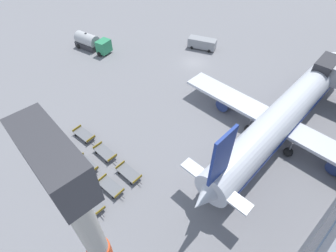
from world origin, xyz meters
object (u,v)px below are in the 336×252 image
at_px(baggage_dolly_row_mid_b_col_c, 129,173).
at_px(baggage_dolly_row_mid_b_col_b, 105,153).
at_px(baggage_dolly_row_near_col_c, 92,203).
at_px(baggage_dolly_row_mid_b_col_a, 84,135).
at_px(fuel_tanker_primary, 91,43).
at_px(service_van, 202,43).
at_px(baggage_dolly_row_mid_a_col_c, 111,187).
at_px(baggage_dolly_row_near_col_a, 49,159).
at_px(baggage_dolly_row_mid_a_col_b, 86,165).
at_px(baggage_dolly_row_mid_a_col_a, 66,147).
at_px(baggage_dolly_row_near_col_b, 68,179).
at_px(airplane, 283,116).

bearing_deg(baggage_dolly_row_mid_b_col_c, baggage_dolly_row_mid_b_col_b, -175.29).
xyz_separation_m(baggage_dolly_row_near_col_c, baggage_dolly_row_mid_b_col_a, (-9.51, 4.49, 0.00)).
xyz_separation_m(fuel_tanker_primary, baggage_dolly_row_mid_b_col_c, (29.20, -12.51, -0.86)).
height_order(service_van, baggage_dolly_row_mid_a_col_c, service_van).
xyz_separation_m(baggage_dolly_row_near_col_a, baggage_dolly_row_mid_b_col_b, (3.95, 5.70, 0.00)).
xyz_separation_m(service_van, baggage_dolly_row_near_col_a, (6.03, -34.91, -0.65)).
distance_m(baggage_dolly_row_mid_a_col_b, baggage_dolly_row_mid_b_col_a, 5.15).
bearing_deg(baggage_dolly_row_mid_a_col_a, baggage_dolly_row_mid_b_col_c, 22.14).
height_order(baggage_dolly_row_mid_b_col_a, baggage_dolly_row_mid_b_col_b, same).
bearing_deg(baggage_dolly_row_near_col_b, baggage_dolly_row_mid_b_col_c, 54.56).
relative_size(baggage_dolly_row_mid_a_col_c, baggage_dolly_row_mid_b_col_b, 1.00).
distance_m(baggage_dolly_row_mid_a_col_a, baggage_dolly_row_mid_b_col_a, 2.83).
relative_size(airplane, baggage_dolly_row_near_col_c, 9.55).
relative_size(baggage_dolly_row_mid_a_col_b, baggage_dolly_row_mid_b_col_b, 1.00).
bearing_deg(baggage_dolly_row_mid_b_col_a, airplane, 49.46).
distance_m(baggage_dolly_row_near_col_b, baggage_dolly_row_mid_b_col_a, 7.07).
bearing_deg(baggage_dolly_row_mid_a_col_a, baggage_dolly_row_near_col_b, -24.86).
bearing_deg(baggage_dolly_row_mid_a_col_a, baggage_dolly_row_mid_a_col_c, 6.09).
xyz_separation_m(baggage_dolly_row_mid_a_col_a, baggage_dolly_row_mid_a_col_b, (4.28, 0.48, 0.00)).
relative_size(airplane, baggage_dolly_row_mid_a_col_b, 9.50).
bearing_deg(fuel_tanker_primary, airplane, 10.43).
bearing_deg(baggage_dolly_row_near_col_a, baggage_dolly_row_mid_b_col_b, 55.32).
relative_size(baggage_dolly_row_near_col_b, baggage_dolly_row_mid_a_col_a, 1.00).
bearing_deg(service_van, baggage_dolly_row_near_col_a, -80.21).
height_order(service_van, baggage_dolly_row_mid_b_col_c, service_van).
xyz_separation_m(baggage_dolly_row_near_col_b, baggage_dolly_row_mid_a_col_a, (-4.70, 2.18, 0.00)).
height_order(fuel_tanker_primary, baggage_dolly_row_mid_a_col_a, fuel_tanker_primary).
bearing_deg(airplane, service_van, 157.38).
xyz_separation_m(airplane, fuel_tanker_primary, (-37.33, -6.87, -1.80)).
relative_size(airplane, baggage_dolly_row_near_col_a, 9.54).
bearing_deg(baggage_dolly_row_mid_b_col_c, service_van, 116.75).
height_order(baggage_dolly_row_mid_a_col_a, baggage_dolly_row_mid_b_col_a, same).
relative_size(baggage_dolly_row_mid_b_col_a, baggage_dolly_row_mid_b_col_b, 1.00).
xyz_separation_m(baggage_dolly_row_mid_a_col_c, baggage_dolly_row_mid_b_col_a, (-9.20, 1.86, 0.00)).
bearing_deg(baggage_dolly_row_near_col_b, service_van, 106.80).
height_order(baggage_dolly_row_mid_a_col_a, baggage_dolly_row_mid_b_col_c, same).
xyz_separation_m(baggage_dolly_row_mid_a_col_c, baggage_dolly_row_mid_b_col_c, (-0.10, 2.63, 0.00)).
relative_size(baggage_dolly_row_mid_a_col_a, baggage_dolly_row_mid_a_col_c, 1.00).
bearing_deg(baggage_dolly_row_near_col_a, baggage_dolly_row_near_col_c, 5.27).
bearing_deg(fuel_tanker_primary, baggage_dolly_row_near_col_b, -36.03).
xyz_separation_m(baggage_dolly_row_near_col_c, baggage_dolly_row_mid_b_col_c, (-0.41, 5.26, 0.00)).
height_order(airplane, baggage_dolly_row_mid_b_col_a, airplane).
height_order(airplane, baggage_dolly_row_mid_b_col_c, airplane).
bearing_deg(baggage_dolly_row_mid_b_col_c, airplane, 67.25).
relative_size(baggage_dolly_row_near_col_c, baggage_dolly_row_mid_b_col_a, 0.99).
bearing_deg(baggage_dolly_row_mid_b_col_c, baggage_dolly_row_near_col_c, -85.56).
xyz_separation_m(baggage_dolly_row_near_col_c, baggage_dolly_row_mid_b_col_b, (-4.97, 4.88, 0.00)).
xyz_separation_m(fuel_tanker_primary, baggage_dolly_row_mid_b_col_a, (20.10, -13.28, -0.86)).
distance_m(service_van, baggage_dolly_row_mid_b_col_b, 30.86).
distance_m(airplane, baggage_dolly_row_near_col_a, 30.53).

